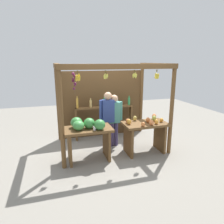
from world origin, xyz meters
TOP-DOWN VIEW (x-y plane):
  - ground_plane at (0.00, 0.00)m, footprint 12.00×12.00m
  - market_stall at (-0.00, 0.39)m, footprint 2.81×1.90m
  - fruit_counter_left at (-0.77, -0.69)m, footprint 1.13×0.64m
  - fruit_counter_right at (0.74, -0.67)m, footprint 1.13×0.65m
  - bottle_shelf_unit at (0.01, 0.67)m, footprint 1.80×0.22m
  - vendor_man at (-0.08, -0.05)m, footprint 0.48×0.21m
  - vendor_woman at (0.11, -0.02)m, footprint 0.48×0.20m

SIDE VIEW (x-z plane):
  - ground_plane at x=0.00m, z-range 0.00..0.00m
  - fruit_counter_right at x=0.74m, z-range 0.12..1.09m
  - fruit_counter_left at x=-0.77m, z-range 0.19..1.25m
  - bottle_shelf_unit at x=0.01m, z-range 0.09..1.45m
  - vendor_woman at x=0.11m, z-range 0.14..1.60m
  - vendor_man at x=-0.08m, z-range 0.15..1.71m
  - market_stall at x=0.00m, z-range 0.20..2.50m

